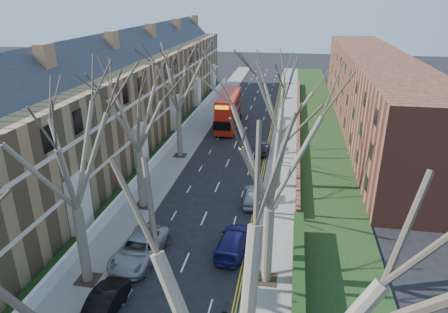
% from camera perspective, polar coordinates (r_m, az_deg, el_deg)
% --- Properties ---
extents(pavement_left, '(3.00, 102.00, 0.12)m').
position_cam_1_polar(pavement_left, '(56.39, -3.53, 4.22)').
color(pavement_left, slate).
rests_on(pavement_left, ground).
extents(pavement_right, '(3.00, 102.00, 0.12)m').
position_cam_1_polar(pavement_right, '(54.96, 8.76, 3.52)').
color(pavement_right, slate).
rests_on(pavement_right, ground).
extents(terrace_left, '(9.70, 78.00, 13.60)m').
position_cam_1_polar(terrace_left, '(50.02, -14.45, 7.77)').
color(terrace_left, '#98794D').
rests_on(terrace_left, ground).
extents(flats_right, '(13.97, 54.00, 10.00)m').
position_cam_1_polar(flats_right, '(58.53, 20.57, 8.53)').
color(flats_right, brown).
rests_on(flats_right, ground).
extents(front_wall_left, '(0.30, 78.00, 1.00)m').
position_cam_1_polar(front_wall_left, '(49.34, -7.53, 2.12)').
color(front_wall_left, white).
rests_on(front_wall_left, ground).
extents(grass_verge_right, '(6.00, 102.00, 0.06)m').
position_cam_1_polar(grass_verge_right, '(55.07, 13.45, 3.30)').
color(grass_verge_right, '#193312').
rests_on(grass_verge_right, ground).
extents(tree_left_mid, '(10.50, 10.50, 14.71)m').
position_cam_1_polar(tree_left_mid, '(24.08, -21.55, 1.76)').
color(tree_left_mid, '#6D604E').
rests_on(tree_left_mid, ground).
extents(tree_left_far, '(10.15, 10.15, 14.22)m').
position_cam_1_polar(tree_left_far, '(32.69, -12.69, 7.28)').
color(tree_left_far, '#6D604E').
rests_on(tree_left_far, ground).
extents(tree_left_dist, '(10.50, 10.50, 14.71)m').
position_cam_1_polar(tree_left_dist, '(43.69, -6.79, 11.72)').
color(tree_left_dist, '#6D604E').
rests_on(tree_left_dist, ground).
extents(tree_right_mid, '(10.50, 10.50, 14.71)m').
position_cam_1_polar(tree_right_mid, '(22.58, 6.95, 1.88)').
color(tree_right_mid, '#6D604E').
rests_on(tree_right_mid, ground).
extents(tree_right_far, '(10.15, 10.15, 14.22)m').
position_cam_1_polar(tree_right_far, '(36.11, 8.28, 8.96)').
color(tree_right_far, '#6D604E').
rests_on(tree_right_far, ground).
extents(double_decker_bus, '(3.11, 11.12, 4.61)m').
position_cam_1_polar(double_decker_bus, '(56.11, 0.69, 6.53)').
color(double_decker_bus, '#AD1A0C').
rests_on(double_decker_bus, ground).
extents(car_left_mid, '(1.77, 4.50, 1.46)m').
position_cam_1_polar(car_left_mid, '(25.41, -17.00, -19.77)').
color(car_left_mid, black).
rests_on(car_left_mid, ground).
extents(car_left_far, '(3.09, 5.97, 1.61)m').
position_cam_1_polar(car_left_far, '(29.26, -12.00, -12.77)').
color(car_left_far, '#949499').
rests_on(car_left_far, ground).
extents(car_right_near, '(2.55, 5.26, 1.48)m').
position_cam_1_polar(car_right_near, '(29.54, 1.39, -12.01)').
color(car_right_near, navy).
rests_on(car_right_near, ground).
extents(car_right_mid, '(2.08, 4.44, 1.47)m').
position_cam_1_polar(car_right_mid, '(35.77, 4.10, -5.56)').
color(car_right_mid, '#969A9E').
rests_on(car_right_mid, ground).
extents(car_right_far, '(1.46, 3.94, 1.29)m').
position_cam_1_polar(car_right_far, '(47.06, 5.49, 1.24)').
color(car_right_far, black).
rests_on(car_right_far, ground).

